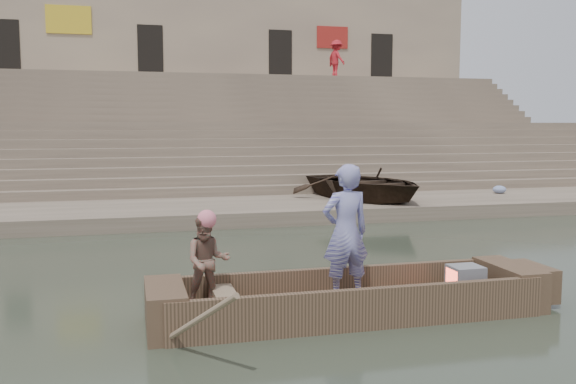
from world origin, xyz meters
name	(u,v)px	position (x,y,z in m)	size (l,w,h in m)	color
ground	(327,285)	(0.00, 0.00, 0.00)	(120.00, 120.00, 0.00)	#2A3326
lower_landing	(243,210)	(0.00, 8.00, 0.20)	(32.00, 4.00, 0.40)	gray
mid_landing	(210,157)	(0.00, 15.50, 1.40)	(32.00, 3.00, 2.80)	gray
upper_landing	(193,127)	(0.00, 22.50, 2.60)	(32.00, 3.00, 5.20)	gray
ghat_steps	(205,146)	(0.00, 17.19, 1.80)	(32.00, 11.00, 5.20)	gray
building_wall	(185,74)	(0.00, 26.50, 5.60)	(32.00, 5.07, 11.20)	tan
main_rowboat	(349,309)	(-0.24, -1.74, 0.11)	(5.00, 1.30, 0.22)	brown
rowboat_trim	(363,294)	(-0.03, -1.74, 0.31)	(6.04, 2.63, 1.94)	brown
standing_man	(346,232)	(-0.27, -1.63, 1.18)	(0.70, 0.46, 1.93)	navy
rowing_man	(207,261)	(-2.21, -1.54, 0.85)	(0.62, 0.48, 1.27)	#267258
television	(465,279)	(1.56, -1.74, 0.42)	(0.46, 0.42, 0.40)	slate
beached_rowboat	(365,184)	(3.84, 8.11, 0.89)	(3.36, 4.71, 0.98)	#2D2116
pedestrian	(336,59)	(7.45, 21.60, 6.16)	(1.24, 0.71, 1.93)	#AF1D25
cloth_bundles	(267,199)	(0.67, 7.76, 0.53)	(16.84, 2.11, 0.26)	#3F5999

